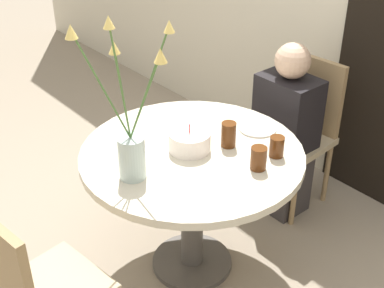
{
  "coord_description": "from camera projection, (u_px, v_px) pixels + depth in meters",
  "views": [
    {
      "loc": [
        1.67,
        -1.41,
        2.1
      ],
      "look_at": [
        0.0,
        0.0,
        0.77
      ],
      "focal_mm": 50.0,
      "sensor_mm": 36.0,
      "label": 1
    }
  ],
  "objects": [
    {
      "name": "chair_far_back",
      "position": [
        301.0,
        125.0,
        3.24
      ],
      "size": [
        0.43,
        0.43,
        0.92
      ],
      "rotation": [
        0.0,
        0.0,
        0.07
      ],
      "color": "tan",
      "rests_on": "ground_plane"
    },
    {
      "name": "ground_plane",
      "position": [
        192.0,
        264.0,
        2.96
      ],
      "size": [
        16.0,
        16.0,
        0.0
      ],
      "primitive_type": "plane",
      "color": "gray"
    },
    {
      "name": "flower_vase",
      "position": [
        131.0,
        137.0,
        2.28
      ],
      "size": [
        0.3,
        0.32,
        0.76
      ],
      "color": "#B2C6C1",
      "rests_on": "dining_table"
    },
    {
      "name": "dining_table",
      "position": [
        192.0,
        174.0,
        2.65
      ],
      "size": [
        1.09,
        1.09,
        0.73
      ],
      "color": "beige",
      "rests_on": "ground_plane"
    },
    {
      "name": "side_plate",
      "position": [
        257.0,
        128.0,
        2.76
      ],
      "size": [
        0.2,
        0.2,
        0.01
      ],
      "color": "silver",
      "rests_on": "dining_table"
    },
    {
      "name": "birthday_cake",
      "position": [
        189.0,
        141.0,
        2.56
      ],
      "size": [
        0.2,
        0.2,
        0.14
      ],
      "color": "white",
      "rests_on": "dining_table"
    },
    {
      "name": "chair_right_flank",
      "position": [
        34.0,
        287.0,
        2.1
      ],
      "size": [
        0.45,
        0.45,
        0.92
      ],
      "rotation": [
        0.0,
        0.0,
        3.27
      ],
      "color": "tan",
      "rests_on": "ground_plane"
    },
    {
      "name": "drink_glass_0",
      "position": [
        277.0,
        147.0,
        2.52
      ],
      "size": [
        0.07,
        0.07,
        0.1
      ],
      "color": "#51280F",
      "rests_on": "dining_table"
    },
    {
      "name": "drink_glass_1",
      "position": [
        229.0,
        135.0,
        2.59
      ],
      "size": [
        0.07,
        0.07,
        0.13
      ],
      "color": "#51280F",
      "rests_on": "dining_table"
    },
    {
      "name": "drink_glass_2",
      "position": [
        259.0,
        158.0,
        2.42
      ],
      "size": [
        0.07,
        0.07,
        0.11
      ],
      "color": "#51280F",
      "rests_on": "dining_table"
    },
    {
      "name": "person_woman",
      "position": [
        285.0,
        136.0,
        3.15
      ],
      "size": [
        0.34,
        0.24,
        1.08
      ],
      "color": "#383333",
      "rests_on": "ground_plane"
    }
  ]
}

